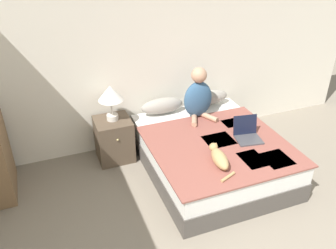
{
  "coord_description": "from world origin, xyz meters",
  "views": [
    {
      "loc": [
        -1.72,
        -0.67,
        2.88
      ],
      "look_at": [
        -0.46,
        2.6,
        0.86
      ],
      "focal_mm": 38.0,
      "sensor_mm": 36.0,
      "label": 1
    }
  ],
  "objects": [
    {
      "name": "table_lamp",
      "position": [
        -0.92,
        3.42,
        0.95
      ],
      "size": [
        0.32,
        0.32,
        0.48
      ],
      "color": "beige",
      "rests_on": "nightstand"
    },
    {
      "name": "bed",
      "position": [
        0.17,
        2.67,
        0.25
      ],
      "size": [
        1.65,
        1.95,
        0.51
      ],
      "color": "#4C4742",
      "rests_on": "ground_plane"
    },
    {
      "name": "cat_tabby",
      "position": [
        -0.02,
        2.14,
        0.59
      ],
      "size": [
        0.23,
        0.56,
        0.16
      ],
      "rotation": [
        0.0,
        0.0,
        1.44
      ],
      "color": "tan",
      "rests_on": "bed"
    },
    {
      "name": "pillow_far",
      "position": [
        0.53,
        3.51,
        0.62
      ],
      "size": [
        0.61,
        0.21,
        0.22
      ],
      "color": "gray",
      "rests_on": "bed"
    },
    {
      "name": "nightstand",
      "position": [
        -0.93,
        3.41,
        0.3
      ],
      "size": [
        0.47,
        0.48,
        0.59
      ],
      "color": "brown",
      "rests_on": "ground_plane"
    },
    {
      "name": "pillow_near",
      "position": [
        -0.19,
        3.51,
        0.62
      ],
      "size": [
        0.61,
        0.21,
        0.22
      ],
      "color": "gray",
      "rests_on": "bed"
    },
    {
      "name": "wall_back",
      "position": [
        0.0,
        3.71,
        1.27
      ],
      "size": [
        6.01,
        0.05,
        2.55
      ],
      "color": "silver",
      "rests_on": "ground_plane"
    },
    {
      "name": "person_sitting",
      "position": [
        0.23,
        3.24,
        0.82
      ],
      "size": [
        0.4,
        0.39,
        0.71
      ],
      "color": "#33567A",
      "rests_on": "bed"
    },
    {
      "name": "laptop_open",
      "position": [
        0.56,
        2.49,
        0.57
      ],
      "size": [
        0.35,
        0.35,
        0.26
      ],
      "rotation": [
        0.0,
        0.0,
        -0.16
      ],
      "color": "#424247",
      "rests_on": "bed"
    }
  ]
}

